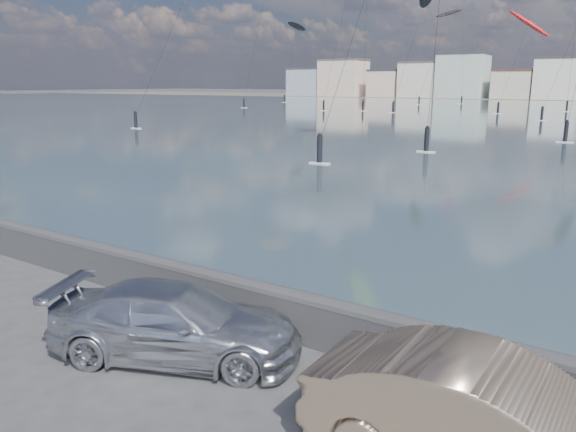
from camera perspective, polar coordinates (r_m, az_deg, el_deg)
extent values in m
plane|color=#333335|center=(11.18, -16.44, -14.39)|extent=(700.00, 700.00, 0.00)
cube|color=#28282B|center=(12.69, -7.12, -8.26)|extent=(400.00, 0.35, 0.90)
cylinder|color=#28282B|center=(12.53, -7.18, -6.34)|extent=(400.00, 0.36, 0.36)
cube|color=#9EA8B7|center=(226.44, 2.09, 13.38)|extent=(14.00, 11.00, 10.00)
cube|color=#383330|center=(226.50, 2.10, 14.72)|extent=(14.28, 11.22, 0.60)
cube|color=beige|center=(218.63, 5.64, 13.71)|extent=(16.00, 12.00, 13.00)
cube|color=#4C423D|center=(218.78, 5.68, 15.49)|extent=(16.32, 12.24, 0.60)
cube|color=beige|center=(210.84, 9.92, 13.05)|extent=(11.00, 10.00, 9.00)
cube|color=#2D2D33|center=(210.88, 9.98, 14.36)|extent=(11.22, 10.20, 0.60)
cube|color=silver|center=(205.83, 13.32, 13.24)|extent=(13.00, 11.00, 11.50)
cube|color=#4C423D|center=(205.94, 13.42, 14.92)|extent=(13.26, 11.22, 0.60)
cube|color=#B7C6BC|center=(201.09, 17.30, 13.37)|extent=(15.00, 12.00, 14.00)
cube|color=#2D2D33|center=(201.29, 17.45, 15.44)|extent=(15.30, 12.24, 0.60)
cube|color=beige|center=(196.85, 21.94, 12.22)|extent=(12.00, 10.00, 8.50)
cube|color=#562D23|center=(196.88, 22.06, 13.54)|extent=(12.24, 10.20, 0.60)
cube|color=white|center=(194.36, 25.95, 12.37)|extent=(14.00, 11.00, 12.00)
cube|color=#383330|center=(194.49, 26.14, 14.21)|extent=(14.28, 11.22, 0.60)
imported|color=silver|center=(11.00, -11.34, -10.56)|extent=(5.17, 3.66, 1.39)
imported|color=tan|center=(8.21, 19.96, -19.05)|extent=(5.00, 1.83, 1.63)
cube|color=white|center=(54.96, 26.30, 6.75)|extent=(1.40, 0.42, 0.08)
cylinder|color=black|center=(54.88, 26.40, 7.68)|extent=(0.36, 0.36, 1.70)
sphere|color=black|center=(54.82, 26.49, 8.62)|extent=(0.28, 0.28, 0.28)
ellipsoid|color=black|center=(147.34, 16.04, 19.19)|extent=(5.78, 7.53, 2.91)
cube|color=white|center=(137.24, 13.15, 10.96)|extent=(1.40, 0.42, 0.08)
cylinder|color=black|center=(137.21, 13.17, 11.33)|extent=(0.36, 0.36, 1.70)
sphere|color=black|center=(137.19, 13.19, 11.71)|extent=(0.28, 0.28, 0.28)
cylinder|color=black|center=(141.91, 14.63, 15.47)|extent=(2.23, 10.73, 19.91)
cube|color=white|center=(145.76, 17.20, 10.84)|extent=(1.40, 0.42, 0.08)
cylinder|color=black|center=(145.74, 17.23, 11.19)|extent=(0.36, 0.36, 1.70)
sphere|color=black|center=(145.71, 17.25, 11.54)|extent=(0.28, 0.28, 0.28)
cylinder|color=black|center=(149.40, 17.31, 16.26)|extent=(3.39, 6.23, 25.49)
cube|color=white|center=(36.39, 3.22, 5.39)|extent=(1.40, 0.42, 0.08)
cylinder|color=black|center=(36.28, 3.24, 6.80)|extent=(0.36, 0.36, 1.70)
sphere|color=black|center=(36.19, 3.26, 8.22)|extent=(0.28, 0.28, 0.28)
cylinder|color=black|center=(43.20, 6.44, 17.09)|extent=(3.42, 14.32, 13.32)
ellipsoid|color=black|center=(160.49, 0.91, 18.72)|extent=(2.67, 8.02, 3.16)
cube|color=white|center=(150.33, -0.37, 11.48)|extent=(1.40, 0.42, 0.08)
cylinder|color=black|center=(150.30, -0.37, 11.83)|extent=(0.36, 0.36, 1.70)
sphere|color=black|center=(150.28, -0.37, 12.17)|extent=(0.28, 0.28, 0.28)
cylinder|color=black|center=(155.11, 0.28, 15.45)|extent=(2.58, 9.82, 18.68)
cube|color=white|center=(100.26, 10.60, 10.29)|extent=(1.40, 0.42, 0.08)
cylinder|color=black|center=(100.21, 10.62, 10.81)|extent=(0.36, 0.36, 1.70)
sphere|color=black|center=(100.18, 10.64, 11.32)|extent=(0.28, 0.28, 0.28)
cylinder|color=black|center=(107.11, 12.39, 16.38)|extent=(0.46, 14.62, 19.86)
cube|color=white|center=(43.73, 13.85, 6.38)|extent=(1.40, 0.42, 0.08)
cylinder|color=black|center=(43.63, 13.91, 7.55)|extent=(0.36, 0.36, 1.70)
sphere|color=black|center=(43.56, 13.98, 8.73)|extent=(0.28, 0.28, 0.28)
cube|color=white|center=(85.41, 24.34, 8.84)|extent=(1.40, 0.42, 0.08)
cylinder|color=black|center=(85.36, 24.40, 9.44)|extent=(0.36, 0.36, 1.70)
sphere|color=black|center=(85.32, 24.46, 10.04)|extent=(0.28, 0.28, 0.28)
cylinder|color=black|center=(92.16, 26.54, 14.97)|extent=(2.56, 14.17, 17.00)
ellipsoid|color=red|center=(110.80, 23.29, 17.53)|extent=(7.78, 3.54, 5.43)
cube|color=white|center=(101.69, 20.52, 9.73)|extent=(1.40, 0.42, 0.08)
cylinder|color=black|center=(101.65, 20.57, 10.23)|extent=(0.36, 0.36, 1.70)
sphere|color=black|center=(101.61, 20.61, 10.74)|extent=(0.28, 0.28, 0.28)
cylinder|color=black|center=(105.98, 21.98, 14.14)|extent=(1.72, 9.42, 13.78)
cube|color=white|center=(105.89, 3.64, 10.65)|extent=(1.40, 0.42, 0.08)
cylinder|color=black|center=(105.85, 3.64, 11.13)|extent=(0.36, 0.36, 1.70)
sphere|color=black|center=(105.82, 3.65, 11.62)|extent=(0.28, 0.28, 0.28)
cylinder|color=black|center=(108.82, 5.58, 19.55)|extent=(3.21, 7.40, 31.11)
cube|color=white|center=(118.29, -4.49, 10.92)|extent=(1.40, 0.42, 0.08)
cylinder|color=black|center=(118.26, -4.49, 11.36)|extent=(0.36, 0.36, 1.70)
sphere|color=black|center=(118.23, -4.50, 11.79)|extent=(0.28, 0.28, 0.28)
cylinder|color=black|center=(123.00, -2.98, 18.67)|extent=(0.04, 10.86, 30.24)
cube|color=white|center=(105.55, 7.60, 10.55)|extent=(1.40, 0.42, 0.08)
cylinder|color=black|center=(105.51, 7.62, 11.04)|extent=(0.36, 0.36, 1.70)
sphere|color=black|center=(105.47, 7.63, 11.52)|extent=(0.28, 0.28, 0.28)
cylinder|color=black|center=(110.50, 7.99, 20.38)|extent=(3.59, 7.72, 34.90)
cube|color=white|center=(113.78, 26.43, 9.49)|extent=(1.40, 0.42, 0.08)
cylinder|color=black|center=(113.74, 26.48, 9.94)|extent=(0.36, 0.36, 1.70)
sphere|color=black|center=(113.72, 26.52, 10.39)|extent=(0.28, 0.28, 0.28)
cylinder|color=black|center=(117.31, 27.09, 15.96)|extent=(1.12, 6.67, 23.81)
cube|color=white|center=(66.90, -15.18, 8.61)|extent=(1.40, 0.42, 0.08)
cylinder|color=black|center=(66.84, -15.22, 9.38)|extent=(0.36, 0.36, 1.70)
sphere|color=black|center=(66.79, -15.27, 10.15)|extent=(0.28, 0.28, 0.28)
cylinder|color=black|center=(70.33, -11.25, 19.14)|extent=(2.42, 12.05, 22.27)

